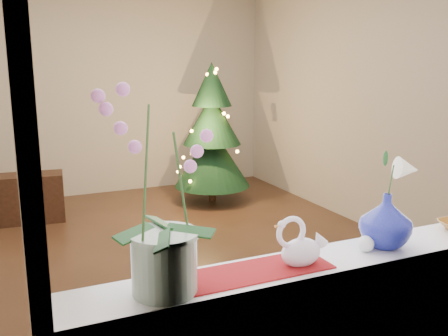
{
  "coord_description": "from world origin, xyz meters",
  "views": [
    {
      "loc": [
        -1.15,
        -3.89,
        1.69
      ],
      "look_at": [
        -0.01,
        -1.4,
        1.09
      ],
      "focal_mm": 40.0,
      "sensor_mm": 36.0,
      "label": 1
    }
  ],
  "objects_px": {
    "side_table": "(30,198)",
    "xmas_tree": "(212,133)",
    "swan": "(301,242)",
    "paperweight": "(366,244)",
    "orchid_pot": "(162,192)",
    "blue_vase": "(386,216)"
  },
  "relations": [
    {
      "from": "side_table",
      "to": "xmas_tree",
      "type": "bearing_deg",
      "value": 4.41
    },
    {
      "from": "swan",
      "to": "side_table",
      "type": "relative_size",
      "value": 0.33
    },
    {
      "from": "swan",
      "to": "blue_vase",
      "type": "distance_m",
      "value": 0.43
    },
    {
      "from": "paperweight",
      "to": "orchid_pot",
      "type": "bearing_deg",
      "value": -179.58
    },
    {
      "from": "xmas_tree",
      "to": "swan",
      "type": "bearing_deg",
      "value": -108.51
    },
    {
      "from": "swan",
      "to": "side_table",
      "type": "xyz_separation_m",
      "value": [
        -0.76,
        4.01,
        -0.76
      ]
    },
    {
      "from": "orchid_pot",
      "to": "blue_vase",
      "type": "bearing_deg",
      "value": 1.31
    },
    {
      "from": "paperweight",
      "to": "blue_vase",
      "type": "bearing_deg",
      "value": 8.12
    },
    {
      "from": "blue_vase",
      "to": "side_table",
      "type": "xyz_separation_m",
      "value": [
        -1.19,
        3.98,
        -0.79
      ]
    },
    {
      "from": "swan",
      "to": "paperweight",
      "type": "height_order",
      "value": "swan"
    },
    {
      "from": "side_table",
      "to": "blue_vase",
      "type": "bearing_deg",
      "value": -66.9
    },
    {
      "from": "xmas_tree",
      "to": "side_table",
      "type": "height_order",
      "value": "xmas_tree"
    },
    {
      "from": "paperweight",
      "to": "xmas_tree",
      "type": "bearing_deg",
      "value": 75.74
    },
    {
      "from": "swan",
      "to": "xmas_tree",
      "type": "bearing_deg",
      "value": 61.95
    },
    {
      "from": "swan",
      "to": "side_table",
      "type": "height_order",
      "value": "swan"
    },
    {
      "from": "swan",
      "to": "xmas_tree",
      "type": "xyz_separation_m",
      "value": [
        1.32,
        3.93,
        -0.18
      ]
    },
    {
      "from": "orchid_pot",
      "to": "xmas_tree",
      "type": "xyz_separation_m",
      "value": [
        1.86,
        3.93,
        -0.43
      ]
    },
    {
      "from": "swan",
      "to": "orchid_pot",
      "type": "bearing_deg",
      "value": 170.26
    },
    {
      "from": "swan",
      "to": "blue_vase",
      "type": "relative_size",
      "value": 0.86
    },
    {
      "from": "xmas_tree",
      "to": "orchid_pot",
      "type": "bearing_deg",
      "value": -115.29
    },
    {
      "from": "swan",
      "to": "paperweight",
      "type": "bearing_deg",
      "value": -8.09
    },
    {
      "from": "xmas_tree",
      "to": "paperweight",
      "type": "bearing_deg",
      "value": -104.26
    }
  ]
}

